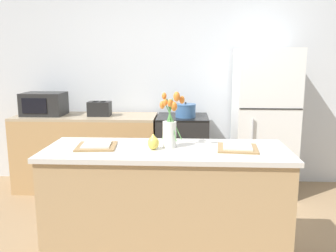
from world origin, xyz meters
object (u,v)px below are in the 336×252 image
flower_vase (170,125)px  plate_setting_right (238,148)px  plate_setting_left (97,146)px  toaster (100,109)px  cooking_pot (185,110)px  pear_figurine (153,142)px  refrigerator (264,122)px  microwave (44,104)px  stove_range (182,153)px

flower_vase → plate_setting_right: bearing=-3.3°
plate_setting_left → toaster: 1.61m
plate_setting_left → cooking_pot: size_ratio=1.29×
pear_figurine → plate_setting_left: size_ratio=0.44×
plate_setting_left → cooking_pot: bearing=66.8°
toaster → refrigerator: bearing=0.8°
refrigerator → plate_setting_left: bearing=-134.7°
flower_vase → cooking_pot: bearing=85.9°
refrigerator → flower_vase: bearing=-123.2°
flower_vase → toaster: (-0.91, 1.54, -0.10)m
flower_vase → microwave: 2.23m
refrigerator → microwave: (-2.61, -0.00, 0.20)m
stove_range → plate_setting_right: bearing=-75.1°
toaster → microwave: microwave is taller
plate_setting_right → cooking_pot: bearing=104.2°
flower_vase → toaster: flower_vase is taller
flower_vase → microwave: bearing=135.4°
refrigerator → flower_vase: size_ratio=4.01×
cooking_pot → plate_setting_left: bearing=-113.2°
flower_vase → toaster: size_ratio=1.51×
stove_range → refrigerator: (0.95, 0.00, 0.39)m
flower_vase → pear_figurine: size_ratio=3.10×
cooking_pot → plate_setting_right: bearing=-75.8°
flower_vase → pear_figurine: bearing=-147.3°
stove_range → refrigerator: bearing=0.0°
cooking_pot → microwave: 1.70m
pear_figurine → microwave: (-1.47, 1.64, 0.06)m
plate_setting_right → cooking_pot: (-0.39, 1.53, 0.05)m
refrigerator → plate_setting_right: bearing=-108.3°
flower_vase → plate_setting_right: 0.52m
stove_range → plate_setting_left: 1.78m
cooking_pot → toaster: bearing=178.2°
toaster → cooking_pot: bearing=-1.8°
plate_setting_right → toaster: size_ratio=1.12×
refrigerator → plate_setting_right: (-0.53, -1.59, 0.09)m
stove_range → plate_setting_left: (-0.62, -1.59, 0.48)m
plate_setting_left → plate_setting_right: (1.05, 0.00, 0.00)m
cooking_pot → microwave: microwave is taller
microwave → stove_range: bearing=0.0°
microwave → flower_vase: bearing=-44.6°
refrigerator → plate_setting_right: 1.68m
plate_setting_right → microwave: (-2.08, 1.59, 0.11)m
stove_range → microwave: microwave is taller
toaster → cooking_pot: 1.02m
stove_range → plate_setting_right: plate_setting_right is taller
flower_vase → microwave: flower_vase is taller
pear_figurine → cooking_pot: cooking_pot is taller
plate_setting_right → microwave: size_ratio=0.65×
microwave → pear_figurine: bearing=-48.2°
pear_figurine → plate_setting_right: bearing=4.4°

